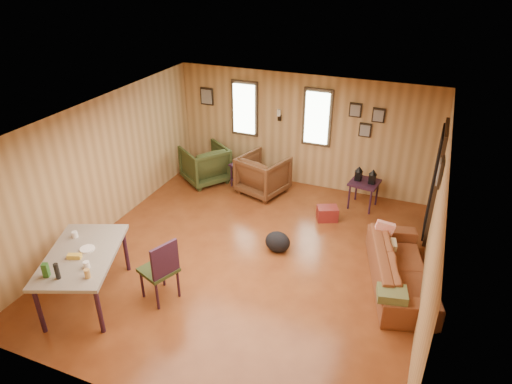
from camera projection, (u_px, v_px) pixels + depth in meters
room at (263, 189)px, 7.23m from camera, size 5.54×6.04×2.44m
sofa at (402, 263)px, 6.85m from camera, size 1.12×2.15×0.81m
recliner_brown at (263, 173)px, 9.48m from camera, size 1.09×1.05×0.91m
recliner_green at (205, 163)px, 9.95m from camera, size 1.17×1.19×0.90m
end_table at (244, 171)px, 9.76m from camera, size 0.64×0.61×0.65m
side_table at (365, 181)px, 8.88m from camera, size 0.60×0.60×0.86m
cooler at (327, 214)px, 8.64m from camera, size 0.46×0.41×0.27m
backpack at (278, 242)px, 7.71m from camera, size 0.51×0.43×0.37m
sofa_pillows at (388, 263)px, 6.68m from camera, size 0.73×1.70×0.35m
dining_table at (82, 258)px, 6.40m from camera, size 1.45×1.79×1.02m
dining_chair at (161, 268)px, 6.46m from camera, size 0.60×0.60×1.02m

